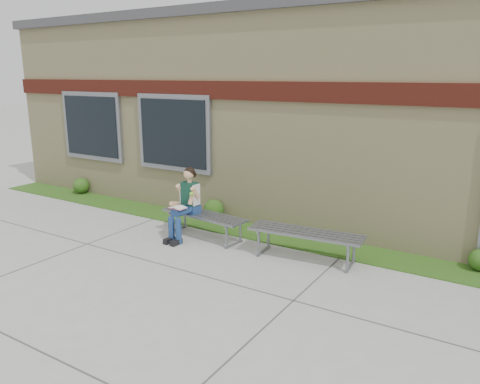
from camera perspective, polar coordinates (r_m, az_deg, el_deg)
The scene contains 9 objects.
ground at distance 6.43m, azimuth -3.72°, elevation -12.67°, with size 80.00×80.00×0.00m, color #9E9E99.
grass_strip at distance 8.50m, azimuth 6.57°, elevation -5.81°, with size 16.00×0.80×0.02m, color #274913.
school_building at distance 11.18m, azimuth 14.48°, elevation 9.64°, with size 16.20×6.22×4.20m.
bench_left at distance 8.52m, azimuth -4.38°, elevation -3.35°, with size 1.75×0.65×0.44m.
bench_right at distance 7.56m, azimuth 8.01°, elevation -5.57°, with size 1.87×0.68×0.47m.
girl at distance 8.43m, azimuth -6.67°, elevation -1.22°, with size 0.46×0.77×1.29m.
shrub_west at distance 12.26m, azimuth -18.80°, elevation 0.75°, with size 0.39×0.39×0.39m, color #274913.
shrub_mid at distance 9.56m, azimuth -3.23°, elevation -2.11°, with size 0.41×0.41×0.41m, color #274913.
shrub_east at distance 7.98m, azimuth 27.21°, elevation -7.36°, with size 0.33×0.33×0.33m, color #274913.
Camera 1 is at (3.37, -4.65, 2.90)m, focal length 35.00 mm.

